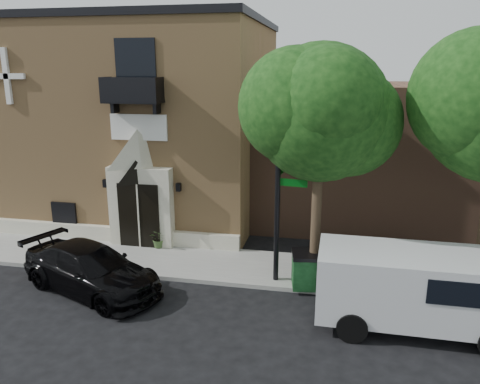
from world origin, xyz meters
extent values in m
plane|color=black|center=(0.00, 0.00, 0.00)|extent=(120.00, 120.00, 0.00)
cube|color=gray|center=(1.00, 1.50, 0.07)|extent=(42.00, 3.00, 0.15)
cube|color=tan|center=(-3.00, 8.00, 4.50)|extent=(12.00, 10.00, 9.00)
cube|color=black|center=(-3.00, 8.00, 9.15)|extent=(12.20, 10.20, 0.30)
cube|color=beige|center=(-3.00, 2.88, 0.45)|extent=(12.00, 0.30, 0.60)
cube|color=beige|center=(-1.00, 2.75, 1.75)|extent=(2.60, 0.55, 3.20)
pyramid|color=beige|center=(-1.00, 2.75, 4.10)|extent=(2.60, 0.55, 1.50)
cube|color=black|center=(-1.00, 2.46, 1.45)|extent=(1.70, 0.06, 2.60)
cube|color=beige|center=(-1.00, 2.42, 1.45)|extent=(0.06, 0.04, 2.60)
cube|color=white|center=(-1.00, 2.94, 4.90)|extent=(2.30, 0.10, 1.00)
cube|color=black|center=(-1.00, 2.55, 5.90)|extent=(2.20, 0.90, 0.10)
cube|color=black|center=(-1.00, 2.12, 6.35)|extent=(2.20, 0.06, 0.90)
cube|color=black|center=(-2.05, 2.55, 6.35)|extent=(0.06, 0.90, 0.90)
cube|color=black|center=(0.05, 2.55, 6.35)|extent=(0.06, 0.90, 0.90)
cube|color=black|center=(-1.00, 2.97, 7.10)|extent=(1.60, 0.08, 2.20)
cube|color=white|center=(-6.50, 2.92, 6.80)|extent=(0.22, 0.14, 2.20)
cube|color=white|center=(-6.50, 2.92, 6.80)|extent=(1.60, 0.14, 0.22)
cube|color=black|center=(-4.60, 2.95, 1.15)|extent=(1.10, 0.10, 1.00)
cube|color=red|center=(-4.60, 2.98, 1.15)|extent=(0.85, 0.06, 0.75)
cube|color=black|center=(-2.55, 2.88, 2.60)|extent=(0.18, 0.18, 0.32)
cube|color=black|center=(0.55, 2.88, 2.60)|extent=(0.18, 0.18, 0.32)
cube|color=brown|center=(12.00, 9.00, 3.20)|extent=(18.00, 8.00, 6.40)
cylinder|color=#38281C|center=(6.00, 0.45, 2.25)|extent=(0.32, 0.32, 4.20)
sphere|color=#0F340E|center=(6.00, 0.45, 5.82)|extent=(4.20, 4.20, 4.20)
sphere|color=#0F340E|center=(6.80, 0.75, 5.52)|extent=(3.36, 3.36, 3.36)
sphere|color=#0F340E|center=(5.30, 0.25, 6.02)|extent=(3.57, 3.57, 3.57)
sphere|color=#0F340E|center=(6.20, -0.25, 6.22)|extent=(3.15, 3.15, 3.15)
sphere|color=#0F340E|center=(10.30, 0.25, 6.35)|extent=(3.82, 3.82, 3.83)
imported|color=black|center=(-1.16, -1.16, 0.76)|extent=(5.64, 3.93, 1.52)
cube|color=silver|center=(8.94, -1.47, 1.32)|extent=(5.52, 2.25, 1.87)
cube|color=black|center=(9.81, -2.59, 1.71)|extent=(1.76, 0.06, 0.66)
cylinder|color=black|center=(7.17, -2.50, 0.42)|extent=(0.84, 0.28, 0.84)
cylinder|color=black|center=(7.19, -0.41, 0.42)|extent=(0.84, 0.28, 0.84)
cylinder|color=black|center=(10.71, -0.44, 0.42)|extent=(0.84, 0.28, 0.84)
cylinder|color=black|center=(4.73, 0.56, 3.48)|extent=(0.18, 0.18, 6.65)
cube|color=#054D0E|center=(5.22, 0.50, 3.59)|extent=(0.94, 0.16, 0.24)
cube|color=#054D0E|center=(4.79, 1.06, 3.86)|extent=(0.16, 0.94, 0.24)
cylinder|color=#BA2B07|center=(6.98, 0.20, 0.19)|extent=(0.39, 0.39, 0.09)
cylinder|color=#BA2B07|center=(6.98, 0.20, 0.53)|extent=(0.28, 0.28, 0.59)
sphere|color=#BA2B07|center=(6.98, 0.20, 0.86)|extent=(0.28, 0.28, 0.28)
cylinder|color=#BA2B07|center=(6.98, 0.20, 0.58)|extent=(0.48, 0.13, 0.13)
cube|color=#0D3214|center=(6.17, 0.35, 0.68)|extent=(1.85, 1.21, 1.05)
cube|color=black|center=(6.17, 0.35, 1.25)|extent=(1.90, 1.26, 0.11)
imported|color=#405D2E|center=(-0.22, 2.52, 0.53)|extent=(0.81, 0.75, 0.75)
imported|color=black|center=(6.75, 1.20, 0.90)|extent=(0.65, 0.57, 1.50)
camera|label=1|loc=(6.46, -14.02, 7.19)|focal=35.00mm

